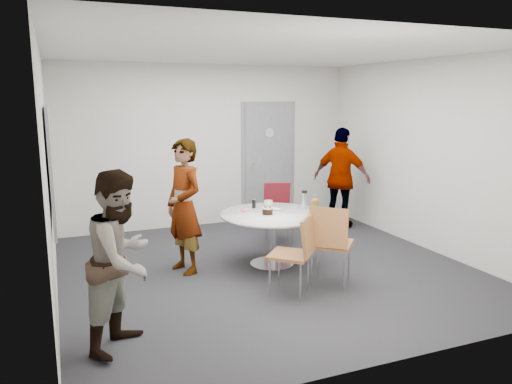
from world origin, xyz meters
name	(u,v)px	position (x,y,z in m)	size (l,w,h in m)	color
floor	(267,269)	(0.00, 0.00, 0.00)	(5.00, 5.00, 0.00)	#242428
ceiling	(267,51)	(0.00, 0.00, 2.70)	(5.00, 5.00, 0.00)	silver
wall_back	(208,146)	(0.00, 2.50, 1.35)	(5.00, 5.00, 0.00)	silver
wall_left	(48,176)	(-2.50, 0.00, 1.35)	(5.00, 5.00, 0.00)	silver
wall_right	(429,155)	(2.50, 0.00, 1.35)	(5.00, 5.00, 0.00)	silver
wall_front	(395,204)	(0.00, -2.50, 1.35)	(5.00, 5.00, 0.00)	silver
door	(268,162)	(1.10, 2.48, 1.03)	(1.02, 0.17, 2.12)	slate
whiteboard	(51,164)	(-2.46, 0.20, 1.45)	(0.04, 1.90, 1.25)	gray
table	(274,220)	(0.15, 0.11, 0.60)	(1.33, 1.33, 0.98)	white
chair_near_left	(298,248)	(-0.03, -0.93, 0.54)	(0.62, 0.62, 0.89)	brown
chair_near_right	(330,238)	(0.42, -0.85, 0.59)	(0.67, 0.67, 0.96)	brown
chair_far	(278,206)	(0.66, 1.10, 0.54)	(0.52, 0.55, 0.89)	maroon
person_main	(184,207)	(-0.98, 0.30, 0.84)	(0.61, 0.40, 1.67)	#A5C6EA
person_left	(122,260)	(-1.95, -1.36, 0.79)	(0.77, 0.60, 1.58)	white
person_right	(341,178)	(1.95, 1.40, 0.84)	(0.98, 0.41, 1.68)	black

